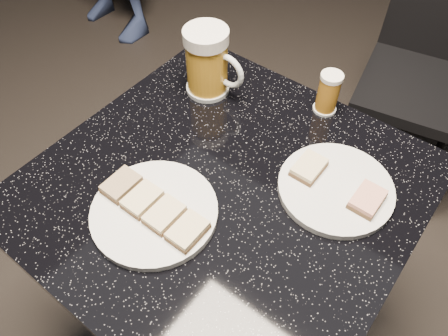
{
  "coord_description": "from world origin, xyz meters",
  "views": [
    {
      "loc": [
        0.31,
        -0.41,
        1.43
      ],
      "look_at": [
        0.0,
        0.0,
        0.8
      ],
      "focal_mm": 35.0,
      "sensor_mm": 36.0,
      "label": 1
    }
  ],
  "objects_px": {
    "plate_small": "(336,188)",
    "chair": "(431,66)",
    "beer_mug": "(208,62)",
    "beer_tumbler": "(328,93)",
    "plate_large": "(154,212)",
    "table": "(224,245)"
  },
  "relations": [
    {
      "from": "plate_small",
      "to": "beer_tumbler",
      "type": "height_order",
      "value": "beer_tumbler"
    },
    {
      "from": "plate_large",
      "to": "beer_mug",
      "type": "xyz_separation_m",
      "value": [
        -0.14,
        0.33,
        0.07
      ]
    },
    {
      "from": "plate_large",
      "to": "table",
      "type": "xyz_separation_m",
      "value": [
        0.06,
        0.13,
        -0.25
      ]
    },
    {
      "from": "table",
      "to": "beer_tumbler",
      "type": "bearing_deg",
      "value": 80.76
    },
    {
      "from": "beer_mug",
      "to": "plate_small",
      "type": "bearing_deg",
      "value": -11.99
    },
    {
      "from": "plate_small",
      "to": "table",
      "type": "relative_size",
      "value": 0.3
    },
    {
      "from": "chair",
      "to": "beer_tumbler",
      "type": "bearing_deg",
      "value": -97.09
    },
    {
      "from": "beer_mug",
      "to": "chair",
      "type": "bearing_deg",
      "value": 66.93
    },
    {
      "from": "plate_small",
      "to": "table",
      "type": "xyz_separation_m",
      "value": [
        -0.18,
        -0.12,
        -0.25
      ]
    },
    {
      "from": "plate_large",
      "to": "chair",
      "type": "distance_m",
      "value": 1.16
    },
    {
      "from": "plate_small",
      "to": "beer_mug",
      "type": "bearing_deg",
      "value": 168.01
    },
    {
      "from": "plate_large",
      "to": "beer_mug",
      "type": "relative_size",
      "value": 1.49
    },
    {
      "from": "plate_large",
      "to": "beer_tumbler",
      "type": "distance_m",
      "value": 0.45
    },
    {
      "from": "plate_small",
      "to": "beer_tumbler",
      "type": "distance_m",
      "value": 0.23
    },
    {
      "from": "plate_small",
      "to": "plate_large",
      "type": "bearing_deg",
      "value": -133.31
    },
    {
      "from": "plate_small",
      "to": "chair",
      "type": "distance_m",
      "value": 0.9
    },
    {
      "from": "table",
      "to": "beer_mug",
      "type": "relative_size",
      "value": 4.75
    },
    {
      "from": "plate_large",
      "to": "plate_small",
      "type": "bearing_deg",
      "value": 46.69
    },
    {
      "from": "beer_mug",
      "to": "beer_tumbler",
      "type": "height_order",
      "value": "beer_mug"
    },
    {
      "from": "plate_large",
      "to": "chair",
      "type": "relative_size",
      "value": 0.27
    },
    {
      "from": "plate_small",
      "to": "beer_tumbler",
      "type": "bearing_deg",
      "value": 124.59
    },
    {
      "from": "plate_large",
      "to": "beer_tumbler",
      "type": "relative_size",
      "value": 2.4
    }
  ]
}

